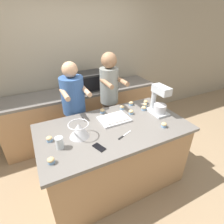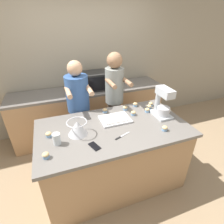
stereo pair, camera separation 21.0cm
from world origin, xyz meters
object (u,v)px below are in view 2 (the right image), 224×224
(cupcake_1, at_px, (147,110))
(cupcake_9, at_px, (149,107))
(person_left, at_px, (79,111))
(cupcake_7, at_px, (151,104))
(knife, at_px, (122,136))
(stand_mixer, at_px, (163,104))
(cupcake_0, at_px, (105,110))
(baking_tray, at_px, (115,119))
(cupcake_5, at_px, (135,104))
(microwave_oven, at_px, (96,80))
(cupcake_8, at_px, (46,155))
(cupcake_3, at_px, (165,128))
(cell_phone, at_px, (94,146))
(mixing_bowl, at_px, (77,128))
(drinking_glass, at_px, (57,139))
(cupcake_6, at_px, (125,108))
(cupcake_4, at_px, (49,134))
(person_right, at_px, (114,101))
(cupcake_2, at_px, (133,113))

(cupcake_1, relative_size, cupcake_9, 1.00)
(person_left, relative_size, cupcake_7, 24.04)
(knife, distance_m, cupcake_9, 0.80)
(stand_mixer, height_order, cupcake_0, stand_mixer)
(stand_mixer, distance_m, cupcake_7, 0.34)
(baking_tray, height_order, cupcake_5, cupcake_5)
(microwave_oven, relative_size, cupcake_8, 8.14)
(cupcake_3, distance_m, cupcake_5, 0.68)
(cell_phone, bearing_deg, cupcake_3, -0.11)
(stand_mixer, height_order, cupcake_8, stand_mixer)
(mixing_bowl, distance_m, cupcake_9, 1.12)
(cell_phone, bearing_deg, drinking_glass, 153.64)
(person_left, relative_size, cupcake_9, 24.04)
(cupcake_6, xyz_separation_m, cupcake_9, (0.34, -0.08, 0.00))
(cupcake_4, xyz_separation_m, cupcake_9, (1.41, 0.20, 0.00))
(microwave_oven, xyz_separation_m, cupcake_6, (0.17, -0.93, -0.13))
(person_right, bearing_deg, cupcake_5, -53.08)
(cupcake_1, bearing_deg, cupcake_0, 161.11)
(knife, relative_size, cupcake_5, 3.18)
(cupcake_2, height_order, cupcake_8, same)
(cupcake_4, xyz_separation_m, cupcake_5, (1.25, 0.34, 0.00))
(baking_tray, height_order, cupcake_4, cupcake_4)
(cupcake_4, height_order, cupcake_6, same)
(cupcake_4, bearing_deg, baking_tray, 5.34)
(cupcake_3, xyz_separation_m, cupcake_4, (-1.30, 0.34, 0.00))
(knife, xyz_separation_m, cupcake_6, (0.29, 0.56, 0.03))
(cupcake_1, relative_size, cupcake_2, 1.00)
(stand_mixer, relative_size, cupcake_6, 6.00)
(cupcake_8, bearing_deg, person_right, 42.34)
(person_right, xyz_separation_m, cupcake_5, (0.22, -0.29, 0.04))
(drinking_glass, distance_m, cupcake_9, 1.38)
(person_left, distance_m, stand_mixer, 1.23)
(baking_tray, relative_size, cupcake_2, 5.77)
(microwave_oven, height_order, knife, microwave_oven)
(cupcake_0, bearing_deg, cupcake_9, -10.19)
(microwave_oven, height_order, cupcake_9, microwave_oven)
(cupcake_0, xyz_separation_m, cupcake_1, (0.56, -0.19, 0.00))
(cupcake_2, xyz_separation_m, cupcake_7, (0.37, 0.16, 0.00))
(cupcake_1, bearing_deg, drinking_glass, -167.05)
(drinking_glass, xyz_separation_m, knife, (0.69, -0.12, -0.06))
(drinking_glass, bearing_deg, baking_tray, 17.69)
(person_right, xyz_separation_m, cupcake_1, (0.30, -0.51, 0.04))
(cupcake_1, xyz_separation_m, cupcake_6, (-0.27, 0.16, 0.00))
(baking_tray, relative_size, knife, 1.81)
(cupcake_1, bearing_deg, microwave_oven, 111.95)
(baking_tray, height_order, knife, baking_tray)
(drinking_glass, xyz_separation_m, cupcake_2, (1.03, 0.28, -0.03))
(knife, bearing_deg, microwave_oven, 85.36)
(cupcake_0, bearing_deg, cupcake_5, 2.51)
(cupcake_1, xyz_separation_m, cupcake_8, (-1.37, -0.46, 0.00))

